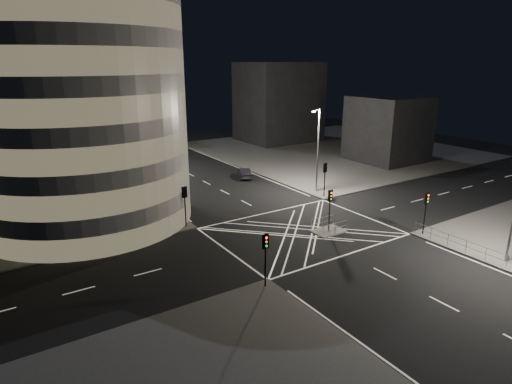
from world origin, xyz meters
TOP-DOWN VIEW (x-y plane):
  - ground at (0.00, 0.00)m, footprint 120.00×120.00m
  - sidewalk_far_right at (29.00, 27.00)m, footprint 42.00×42.00m
  - central_island at (2.00, -1.50)m, footprint 3.00×2.00m
  - office_tower_curved at (-20.74, 18.74)m, footprint 30.00×29.00m
  - building_right_far at (26.00, 40.00)m, footprint 14.00×12.00m
  - building_right_near at (30.00, 16.00)m, footprint 10.00×10.00m
  - building_far_end at (-4.00, 58.00)m, footprint 18.00×8.00m
  - tree_a at (-10.50, 9.00)m, footprint 5.02×5.02m
  - tree_b at (-10.50, 15.00)m, footprint 4.63×4.63m
  - tree_c at (-10.50, 21.00)m, footprint 3.82×3.82m
  - tree_d at (-10.50, 27.00)m, footprint 4.90×4.90m
  - tree_e at (-10.50, 33.00)m, footprint 3.91×3.91m
  - traffic_signal_fl at (-8.80, 6.80)m, footprint 0.55×0.22m
  - traffic_signal_nl at (-8.80, -6.80)m, footprint 0.55×0.22m
  - traffic_signal_fr at (8.80, 6.80)m, footprint 0.55×0.22m
  - traffic_signal_nr at (8.80, -6.80)m, footprint 0.55×0.22m
  - traffic_signal_island at (2.00, -1.50)m, footprint 0.55×0.22m
  - street_lamp_left_near at (-9.44, 12.00)m, footprint 1.25×0.25m
  - street_lamp_left_far at (-9.44, 30.00)m, footprint 1.25×0.25m
  - street_lamp_right_far at (9.44, 9.00)m, footprint 1.25×0.25m
  - railing_near_right at (8.30, -12.15)m, footprint 0.06×11.70m
  - railing_island_south at (2.00, -2.40)m, footprint 2.80×0.06m
  - railing_island_north at (2.00, -0.60)m, footprint 2.80×0.06m
  - sedan at (5.47, 19.33)m, footprint 2.96×4.41m

SIDE VIEW (x-z plane):
  - ground at x=0.00m, z-range 0.00..0.00m
  - sidewalk_far_right at x=29.00m, z-range 0.00..0.15m
  - central_island at x=2.00m, z-range 0.00..0.15m
  - sedan at x=5.47m, z-range 0.00..1.38m
  - railing_near_right at x=8.30m, z-range 0.15..1.25m
  - railing_island_south at x=2.00m, z-range 0.15..1.25m
  - railing_island_north at x=2.00m, z-range 0.15..1.25m
  - traffic_signal_fl at x=-8.80m, z-range 0.91..4.91m
  - traffic_signal_nl at x=-8.80m, z-range 0.91..4.91m
  - traffic_signal_fr at x=8.80m, z-range 0.91..4.91m
  - traffic_signal_nr at x=8.80m, z-range 0.91..4.91m
  - traffic_signal_island at x=2.00m, z-range 0.91..4.91m
  - tree_e at x=-10.50m, z-range 1.02..7.28m
  - tree_c at x=-10.50m, z-range 1.36..8.21m
  - tree_b at x=-10.50m, z-range 1.17..8.54m
  - building_right_near at x=30.00m, z-range 0.15..10.15m
  - tree_a at x=-10.50m, z-range 1.22..9.17m
  - street_lamp_left_near at x=-9.44m, z-range 0.54..10.54m
  - street_lamp_left_far at x=-9.44m, z-range 0.54..10.54m
  - street_lamp_right_far at x=9.44m, z-range 0.54..10.54m
  - tree_d at x=-10.50m, z-range 1.50..9.84m
  - building_right_far at x=26.00m, z-range 0.15..15.15m
  - building_far_end at x=-4.00m, z-range 0.00..18.00m
  - office_tower_curved at x=-20.74m, z-range -0.95..26.25m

